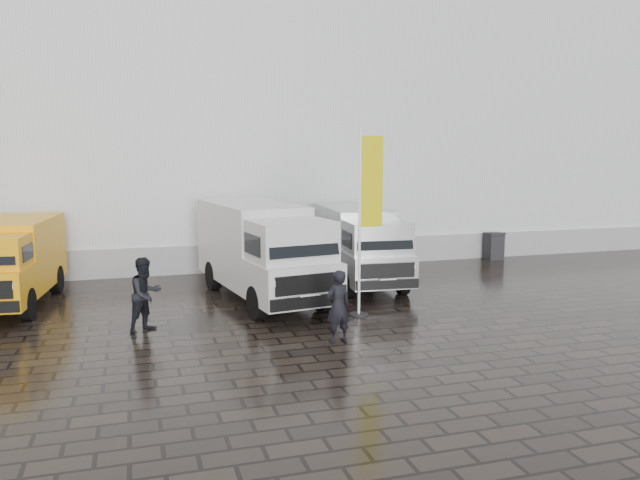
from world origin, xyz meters
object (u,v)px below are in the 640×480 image
Objects in this scene: van_silver at (360,246)px; person_front at (338,306)px; van_yellow at (8,264)px; wheelie_bin at (494,246)px; person_tent at (146,294)px; flagpole at (366,212)px; van_white at (263,253)px.

van_silver is 3.39× the size of person_front.
person_front is (7.74, -5.83, -0.36)m from van_yellow.
person_tent is at bearing -154.28° from wheelie_bin.
person_front is at bearing -110.32° from van_silver.
wheelie_bin is at bearing 26.75° from van_silver.
flagpole is (-1.25, -3.77, 1.50)m from van_silver.
van_white is 5.86× the size of wheelie_bin.
van_yellow is 7.07m from van_white.
van_silver is at bearing -9.83° from person_tent.
van_silver is 3.14× the size of person_tent.
van_silver is at bearing 71.68° from flagpole.
flagpole is at bearing -39.06° from person_tent.
person_tent is (-13.62, -6.41, 0.36)m from wheelie_bin.
flagpole is at bearing -138.93° from person_front.
van_white reaches higher than van_yellow.
flagpole is 5.90m from person_tent.
flagpole reaches higher than person_tent.
van_white is 3.55× the size of person_tent.
person_front is at bearing -89.32° from van_white.
van_silver reaches higher than wheelie_bin.
person_front is (-9.47, -8.62, 0.29)m from wheelie_bin.
person_tent is at bearing -154.03° from van_white.
van_yellow is 4.74× the size of wheelie_bin.
wheelie_bin is (6.76, 2.76, -0.68)m from van_silver.
van_silver is 7.33m from wheelie_bin.
van_white is 4.13m from person_tent.
van_yellow is 9.70m from person_front.
flagpole reaches higher than van_yellow.
wheelie_bin is (10.26, 4.05, -0.84)m from van_white.
wheelie_bin is (17.21, 2.79, -0.65)m from van_yellow.
van_silver is at bearing -128.74° from person_front.
van_white is (6.96, -1.26, 0.19)m from van_yellow.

